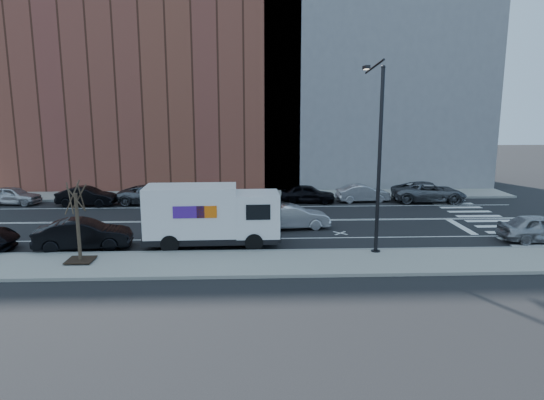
{
  "coord_description": "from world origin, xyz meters",
  "views": [
    {
      "loc": [
        0.93,
        -30.13,
        7.18
      ],
      "look_at": [
        2.18,
        -0.31,
        1.4
      ],
      "focal_mm": 32.0,
      "sensor_mm": 36.0,
      "label": 1
    }
  ],
  "objects": [
    {
      "name": "streetlight",
      "position": [
        7.0,
        -6.91,
        5.08
      ],
      "size": [
        0.44,
        4.02,
        9.34
      ],
      "color": "black",
      "rests_on": "ground"
    },
    {
      "name": "ground",
      "position": [
        0.0,
        0.0,
        0.0
      ],
      "size": [
        120.0,
        120.0,
        0.0
      ],
      "primitive_type": "plane",
      "color": "black",
      "rests_on": "ground"
    },
    {
      "name": "far_parked_d",
      "position": [
        -1.61,
        5.31,
        0.8
      ],
      "size": [
        5.68,
        2.67,
        1.6
      ],
      "primitive_type": "imported",
      "rotation": [
        0.0,
        0.0,
        1.65
      ],
      "color": "navy",
      "rests_on": "ground"
    },
    {
      "name": "curb_far",
      "position": [
        0.0,
        7.0,
        0.08
      ],
      "size": [
        44.0,
        0.25,
        0.17
      ],
      "primitive_type": "cube",
      "color": "gray",
      "rests_on": "ground"
    },
    {
      "name": "far_parked_b",
      "position": [
        -11.2,
        5.3,
        0.7
      ],
      "size": [
        4.36,
        1.89,
        1.39
      ],
      "primitive_type": "imported",
      "rotation": [
        0.0,
        0.0,
        1.47
      ],
      "color": "black",
      "rests_on": "ground"
    },
    {
      "name": "bldg_concrete",
      "position": [
        12.0,
        15.6,
        13.0
      ],
      "size": [
        20.0,
        10.0,
        26.0
      ],
      "primitive_type": "cube",
      "color": "slate",
      "rests_on": "ground"
    },
    {
      "name": "far_parked_e",
      "position": [
        5.13,
        5.74,
        0.7
      ],
      "size": [
        4.26,
        2.12,
        1.4
      ],
      "primitive_type": "imported",
      "rotation": [
        0.0,
        0.0,
        1.45
      ],
      "color": "black",
      "rests_on": "ground"
    },
    {
      "name": "road_markings",
      "position": [
        0.0,
        0.0,
        0.0
      ],
      "size": [
        40.0,
        8.6,
        0.01
      ],
      "primitive_type": null,
      "color": "white",
      "rests_on": "ground"
    },
    {
      "name": "bldg_brick",
      "position": [
        -8.0,
        15.6,
        11.0
      ],
      "size": [
        26.0,
        10.0,
        22.0
      ],
      "primitive_type": "cube",
      "color": "brown",
      "rests_on": "ground"
    },
    {
      "name": "near_parked_front",
      "position": [
        16.44,
        -5.48,
        0.74
      ],
      "size": [
        4.35,
        1.8,
        1.48
      ],
      "primitive_type": "imported",
      "rotation": [
        0.0,
        0.0,
        1.56
      ],
      "color": "#99999D",
      "rests_on": "ground"
    },
    {
      "name": "far_parked_g",
      "position": [
        14.4,
        5.7,
        0.76
      ],
      "size": [
        5.65,
        2.87,
        1.53
      ],
      "primitive_type": "imported",
      "rotation": [
        0.0,
        0.0,
        1.51
      ],
      "color": "#54575C",
      "rests_on": "ground"
    },
    {
      "name": "sidewalk_near",
      "position": [
        0.0,
        -8.8,
        0.07
      ],
      "size": [
        44.0,
        3.6,
        0.15
      ],
      "primitive_type": "cube",
      "color": "gray",
      "rests_on": "ground"
    },
    {
      "name": "street_tree",
      "position": [
        -7.0,
        -8.4,
        1.45
      ],
      "size": [
        1.2,
        1.2,
        3.75
      ],
      "color": "black",
      "rests_on": "ground"
    },
    {
      "name": "far_parked_a",
      "position": [
        -16.8,
        5.94,
        0.68
      ],
      "size": [
        4.19,
        2.13,
        1.37
      ],
      "primitive_type": "imported",
      "rotation": [
        0.0,
        0.0,
        1.44
      ],
      "color": "#B5B5BA",
      "rests_on": "ground"
    },
    {
      "name": "driving_sedan",
      "position": [
        3.34,
        -2.09,
        0.72
      ],
      "size": [
        4.5,
        2.0,
        1.43
      ],
      "primitive_type": "imported",
      "rotation": [
        0.0,
        0.0,
        1.68
      ],
      "color": "silver",
      "rests_on": "ground"
    },
    {
      "name": "curb_near",
      "position": [
        0.0,
        -7.0,
        0.08
      ],
      "size": [
        44.0,
        0.25,
        0.17
      ],
      "primitive_type": "cube",
      "color": "gray",
      "rests_on": "ground"
    },
    {
      "name": "far_parked_f",
      "position": [
        9.39,
        5.93,
        0.66
      ],
      "size": [
        4.13,
        1.76,
        1.32
      ],
      "primitive_type": "imported",
      "rotation": [
        0.0,
        0.0,
        1.66
      ],
      "color": "#AEAEB3",
      "rests_on": "ground"
    },
    {
      "name": "fedex_van",
      "position": [
        -1.2,
        -5.6,
        1.67
      ],
      "size": [
        7.04,
        2.64,
        3.19
      ],
      "rotation": [
        0.0,
        0.0,
        0.03
      ],
      "color": "black",
      "rests_on": "ground"
    },
    {
      "name": "far_parked_c",
      "position": [
        -6.46,
        5.79,
        0.71
      ],
      "size": [
        5.21,
        2.64,
        1.41
      ],
      "primitive_type": "imported",
      "rotation": [
        0.0,
        0.0,
        1.51
      ],
      "color": "#52545A",
      "rests_on": "ground"
    },
    {
      "name": "crosswalk",
      "position": [
        16.0,
        0.0,
        0.0
      ],
      "size": [
        3.0,
        14.0,
        0.01
      ],
      "primitive_type": null,
      "color": "white",
      "rests_on": "ground"
    },
    {
      "name": "sidewalk_far",
      "position": [
        0.0,
        8.8,
        0.07
      ],
      "size": [
        44.0,
        3.6,
        0.15
      ],
      "primitive_type": "cube",
      "color": "gray",
      "rests_on": "ground"
    },
    {
      "name": "near_parked_rear_a",
      "position": [
        -7.65,
        -5.93,
        0.78
      ],
      "size": [
        4.9,
        2.27,
        1.55
      ],
      "primitive_type": "imported",
      "rotation": [
        0.0,
        0.0,
        1.71
      ],
      "color": "black",
      "rests_on": "ground"
    }
  ]
}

